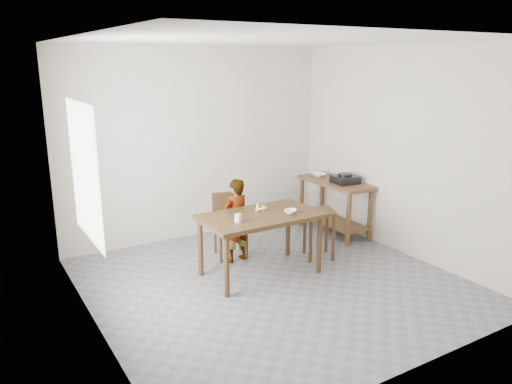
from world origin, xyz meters
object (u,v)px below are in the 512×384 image
dining_chair (231,226)px  stool (319,234)px  dining_table (260,244)px  prep_counter (334,207)px  child (236,221)px

dining_chair → stool: size_ratio=1.29×
dining_table → dining_chair: bearing=93.0°
dining_table → dining_chair: size_ratio=1.69×
dining_table → dining_chair: (-0.04, 0.68, 0.04)m
dining_chair → stool: 1.15m
prep_counter → stool: prep_counter is taller
dining_chair → stool: bearing=-17.8°
dining_table → stool: bearing=3.6°
prep_counter → dining_chair: (-1.76, -0.02, 0.01)m
child → prep_counter: bearing=176.5°
dining_chair → child: bearing=-80.6°
child → stool: child is taller
prep_counter → child: 1.79m
child → dining_chair: size_ratio=1.31×
dining_chair → stool: (0.97, -0.62, -0.09)m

